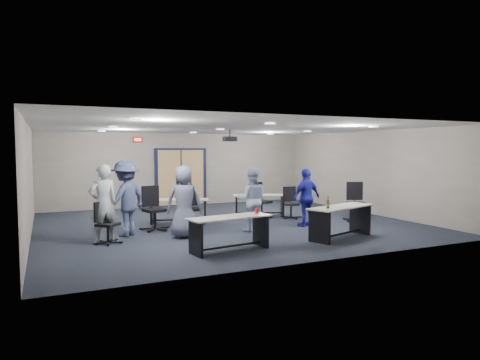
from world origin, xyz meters
name	(u,v)px	position (x,y,z in m)	size (l,w,h in m)	color
floor	(227,224)	(0.00, 0.00, 0.00)	(10.00, 10.00, 0.00)	black
back_wall	(181,169)	(0.00, 4.50, 1.35)	(10.00, 0.04, 2.70)	gray
front_wall	(321,189)	(0.00, -4.50, 1.35)	(10.00, 0.04, 2.70)	gray
left_wall	(29,181)	(-5.00, 0.00, 1.35)	(0.04, 9.00, 2.70)	gray
right_wall	(367,172)	(5.00, 0.00, 1.35)	(0.04, 9.00, 2.70)	gray
ceiling	(227,128)	(0.00, 0.00, 2.70)	(10.00, 9.00, 0.04)	silver
double_door	(181,177)	(0.00, 4.46, 1.05)	(2.00, 0.07, 2.20)	black
exit_sign	(138,140)	(-1.60, 4.44, 2.45)	(0.32, 0.07, 0.18)	black
ceiling_projector	(230,139)	(0.30, 0.50, 2.40)	(0.35, 0.32, 0.37)	black
ceiling_can_lights	(224,129)	(0.00, 0.25, 2.67)	(6.24, 5.74, 0.02)	white
table_front_left	(230,227)	(-1.22, -3.04, 0.49)	(1.83, 0.84, 0.83)	beige
table_front_right	(341,216)	(1.65, -2.96, 0.52)	(1.97, 1.17, 1.04)	beige
table_back_left	(179,207)	(-1.22, 0.65, 0.47)	(1.77, 1.08, 0.68)	beige
table_back_right	(259,201)	(1.50, 0.93, 0.46)	(1.73, 1.12, 0.67)	beige
chair_back_a	(155,208)	(-2.09, -0.16, 0.57)	(0.72, 0.72, 1.15)	black
chair_back_b	(192,208)	(-1.03, 0.05, 0.51)	(0.64, 0.64, 1.02)	black
chair_back_c	(262,200)	(1.36, 0.52, 0.54)	(0.68, 0.68, 1.09)	black
chair_back_d	(291,203)	(2.14, 0.07, 0.48)	(0.60, 0.60, 0.95)	black
chair_loose_left	(108,223)	(-3.42, -1.29, 0.47)	(0.59, 0.59, 0.94)	black
chair_loose_right	(357,202)	(3.58, -1.22, 0.57)	(0.72, 0.72, 1.14)	black
person_gray	(103,204)	(-3.48, -1.10, 0.88)	(0.64, 0.42, 1.76)	#9AA6A8
person_plaid	(184,201)	(-1.67, -1.35, 0.86)	(0.84, 0.55, 1.72)	slate
person_lightblue	(252,200)	(0.15, -1.25, 0.81)	(0.78, 0.61, 1.61)	#A1B4D5
person_navy	(306,197)	(1.80, -1.28, 0.79)	(0.93, 0.39, 1.58)	#1C1D9C
person_back	(126,198)	(-2.89, -0.58, 0.91)	(1.18, 0.68, 1.83)	#363F62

